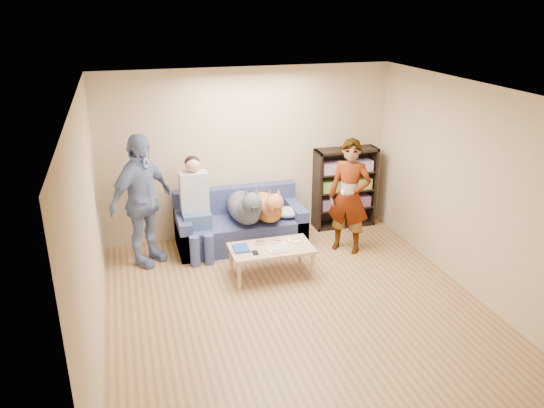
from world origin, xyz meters
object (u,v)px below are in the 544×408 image
object	(u,v)px
dog_gray	(246,207)
coffee_table	(271,250)
sofa	(240,226)
notebook_blue	(241,248)
camera_silver	(260,243)
dog_tan	(268,207)
person_standing_right	(349,197)
person_standing_left	(142,201)
bookshelf	(344,186)
person_seated	(196,203)

from	to	relation	value
dog_gray	coffee_table	size ratio (longest dim) A/B	1.16
sofa	coffee_table	world-z (taller)	sofa
notebook_blue	camera_silver	xyz separation A→B (m)	(0.28, 0.07, 0.01)
dog_gray	dog_tan	bearing A→B (deg)	-4.57
dog_tan	camera_silver	bearing A→B (deg)	-112.66
person_standing_right	dog_gray	distance (m)	1.51
person_standing_left	dog_tan	size ratio (longest dim) A/B	1.59
person_standing_right	notebook_blue	bearing A→B (deg)	-126.64
notebook_blue	bookshelf	bearing A→B (deg)	32.53
person_standing_right	camera_silver	size ratio (longest dim) A/B	15.33
person_standing_left	sofa	size ratio (longest dim) A/B	0.98
dog_gray	person_seated	bearing A→B (deg)	174.11
person_standing_right	coffee_table	distance (m)	1.46
person_standing_right	sofa	distance (m)	1.72
notebook_blue	sofa	bearing A→B (deg)	78.15
person_standing_right	camera_silver	xyz separation A→B (m)	(-1.42, -0.33, -0.40)
person_standing_left	person_standing_right	bearing A→B (deg)	-50.55
person_standing_left	notebook_blue	distance (m)	1.53
camera_silver	bookshelf	distance (m)	2.14
person_standing_left	sofa	distance (m)	1.58
sofa	dog_gray	bearing A→B (deg)	-76.49
person_standing_right	dog_gray	xyz separation A→B (m)	(-1.43, 0.45, -0.18)
dog_gray	person_standing_left	bearing A→B (deg)	-178.38
person_standing_left	notebook_blue	world-z (taller)	person_standing_left
notebook_blue	dog_gray	size ratio (longest dim) A/B	0.20
person_standing_left	dog_gray	size ratio (longest dim) A/B	1.46
bookshelf	sofa	bearing A→B (deg)	-172.60
person_seated	dog_tan	size ratio (longest dim) A/B	1.25
person_standing_right	person_seated	xyz separation A→B (m)	(-2.15, 0.53, -0.07)
person_standing_left	bookshelf	world-z (taller)	person_standing_left
person_standing_right	person_standing_left	bearing A→B (deg)	-147.98
dog_tan	sofa	bearing A→B (deg)	148.87
sofa	coffee_table	size ratio (longest dim) A/B	1.73
camera_silver	person_seated	distance (m)	1.17
notebook_blue	dog_tan	size ratio (longest dim) A/B	0.22
sofa	person_standing_right	bearing A→B (deg)	-23.83
dog_gray	coffee_table	world-z (taller)	dog_gray
person_standing_right	notebook_blue	distance (m)	1.80
camera_silver	dog_tan	xyz separation A→B (m)	(0.32, 0.76, 0.20)
dog_gray	sofa	bearing A→B (deg)	103.51
person_seated	dog_tan	distance (m)	1.06
camera_silver	coffee_table	bearing A→B (deg)	-45.00
coffee_table	camera_silver	bearing A→B (deg)	135.00
sofa	person_standing_left	bearing A→B (deg)	-170.31
person_seated	notebook_blue	bearing A→B (deg)	-64.32
camera_silver	dog_gray	world-z (taller)	dog_gray
camera_silver	dog_tan	bearing A→B (deg)	67.34
notebook_blue	person_standing_left	bearing A→B (deg)	145.76
person_standing_right	person_seated	bearing A→B (deg)	-153.67
notebook_blue	bookshelf	distance (m)	2.41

